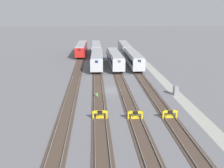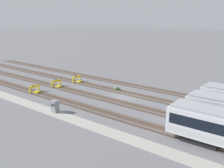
{
  "view_description": "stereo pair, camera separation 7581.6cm",
  "coord_description": "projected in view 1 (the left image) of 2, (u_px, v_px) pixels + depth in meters",
  "views": [
    {
      "loc": [
        -44.66,
        2.91,
        13.74
      ],
      "look_at": [
        -2.22,
        0.0,
        1.8
      ],
      "focal_mm": 42.0,
      "sensor_mm": 36.0,
      "label": 1
    },
    {
      "loc": [
        22.83,
        -31.6,
        12.58
      ],
      "look_at": [
        -2.22,
        0.0,
        1.8
      ],
      "focal_mm": 42.0,
      "sensor_mm": 36.0,
      "label": 2
    }
  ],
  "objects": [
    {
      "name": "electrical_cabinet",
      "position": [
        176.0,
        90.0,
        44.04
      ],
      "size": [
        0.9,
        0.73,
        1.6
      ],
      "color": "gray",
      "rests_on": "ground"
    },
    {
      "name": "subway_car_back_row_leftmost",
      "position": [
        96.0,
        49.0,
        83.85
      ],
      "size": [
        18.01,
        2.92,
        3.7
      ],
      "color": "silver",
      "rests_on": "ground"
    },
    {
      "name": "rail_track_far_inner",
      "position": [
        72.0,
        91.0,
        46.34
      ],
      "size": [
        90.0,
        2.23,
        0.21
      ],
      "color": "#47382D",
      "rests_on": "ground"
    },
    {
      "name": "subway_car_front_row_rightmost",
      "position": [
        97.0,
        59.0,
        65.81
      ],
      "size": [
        18.05,
        3.2,
        3.7
      ],
      "color": "silver",
      "rests_on": "ground"
    },
    {
      "name": "bumper_stop_middle_track",
      "position": [
        100.0,
        115.0,
        34.55
      ],
      "size": [
        1.34,
        2.0,
        1.22
      ],
      "color": "yellow",
      "rests_on": "ground"
    },
    {
      "name": "rail_track_middle",
      "position": [
        98.0,
        90.0,
        46.64
      ],
      "size": [
        90.0,
        2.24,
        0.21
      ],
      "color": "#47382D",
      "rests_on": "ground"
    },
    {
      "name": "bumper_stop_nearest_track",
      "position": [
        169.0,
        114.0,
        34.68
      ],
      "size": [
        1.37,
        2.01,
        1.22
      ],
      "color": "yellow",
      "rests_on": "ground"
    },
    {
      "name": "bumper_stop_near_inner_track",
      "position": [
        135.0,
        115.0,
        34.41
      ],
      "size": [
        1.38,
        2.01,
        1.22
      ],
      "color": "yellow",
      "rests_on": "ground"
    },
    {
      "name": "subway_car_front_row_right_inner",
      "position": [
        124.0,
        48.0,
        84.53
      ],
      "size": [
        18.03,
        3.06,
        3.7
      ],
      "color": "silver",
      "rests_on": "ground"
    },
    {
      "name": "ground_plane",
      "position": [
        111.0,
        90.0,
        46.8
      ],
      "size": [
        400.0,
        400.0,
        0.0
      ],
      "primitive_type": "plane",
      "color": "slate"
    },
    {
      "name": "service_walkway",
      "position": [
        172.0,
        89.0,
        47.53
      ],
      "size": [
        54.0,
        2.0,
        0.01
      ],
      "primitive_type": "cube",
      "color": "#9E9E93",
      "rests_on": "ground"
    },
    {
      "name": "rail_track_near_inner",
      "position": [
        124.0,
        90.0,
        46.94
      ],
      "size": [
        90.0,
        2.24,
        0.21
      ],
      "color": "#47382D",
      "rests_on": "ground"
    },
    {
      "name": "weed_clump",
      "position": [
        96.0,
        95.0,
        43.43
      ],
      "size": [
        0.92,
        0.7,
        0.64
      ],
      "color": "#4C7F3D",
      "rests_on": "ground"
    },
    {
      "name": "subway_car_front_row_centre",
      "position": [
        82.0,
        49.0,
        83.51
      ],
      "size": [
        18.05,
        3.19,
        3.7
      ],
      "color": "red",
      "rests_on": "ground"
    },
    {
      "name": "rail_track_nearest",
      "position": [
        149.0,
        89.0,
        47.25
      ],
      "size": [
        90.0,
        2.23,
        0.21
      ],
      "color": "#47382D",
      "rests_on": "ground"
    },
    {
      "name": "subway_car_front_row_left_inner",
      "position": [
        133.0,
        58.0,
        66.42
      ],
      "size": [
        18.03,
        3.03,
        3.7
      ],
      "color": "silver",
      "rests_on": "ground"
    },
    {
      "name": "subway_car_front_row_leftmost",
      "position": [
        115.0,
        59.0,
        66.11
      ],
      "size": [
        18.06,
        3.25,
        3.7
      ],
      "color": "silver",
      "rests_on": "ground"
    }
  ]
}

